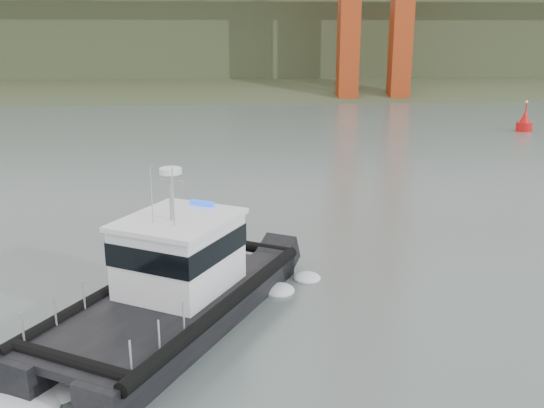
{
  "coord_description": "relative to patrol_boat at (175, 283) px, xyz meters",
  "views": [
    {
      "loc": [
        -0.2,
        -18.01,
        10.2
      ],
      "look_at": [
        1.77,
        9.35,
        2.4
      ],
      "focal_mm": 40.0,
      "sensor_mm": 36.0,
      "label": 1
    }
  ],
  "objects": [
    {
      "name": "ground",
      "position": [
        2.24,
        -2.46,
        -1.48
      ],
      "size": [
        400.0,
        400.0,
        0.0
      ],
      "primitive_type": "plane",
      "color": "#51605D",
      "rests_on": "ground"
    },
    {
      "name": "patrol_boat",
      "position": [
        0.0,
        0.0,
        0.0
      ],
      "size": [
        9.76,
        12.79,
        5.91
      ],
      "rotation": [
        0.0,
        0.0,
        -0.5
      ],
      "color": "black",
      "rests_on": "ground"
    },
    {
      "name": "nav_buoy",
      "position": [
        33.53,
        41.82,
        -0.57
      ],
      "size": [
        1.65,
        1.65,
        3.44
      ],
      "color": "red",
      "rests_on": "ground"
    },
    {
      "name": "headlands",
      "position": [
        2.24,
        123.04,
        5.57
      ],
      "size": [
        500.0,
        105.36,
        27.12
      ],
      "color": "#374326",
      "rests_on": "ground"
    }
  ]
}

